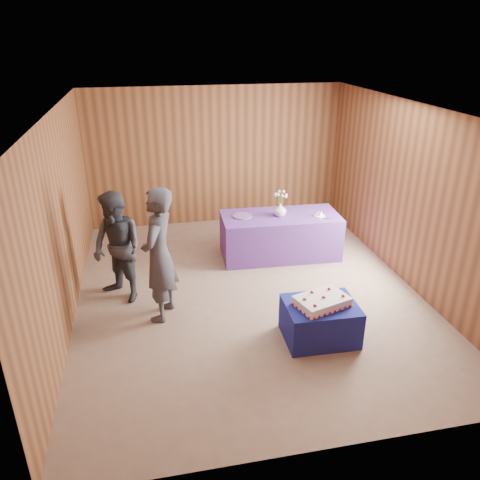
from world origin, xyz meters
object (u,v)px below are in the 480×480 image
object	(u,v)px
guest_right	(118,248)
serving_table	(280,235)
vase	(280,210)
cake_table	(320,321)
sheet_cake	(322,301)
guest_left	(159,255)

from	to	relation	value
guest_right	serving_table	bearing A→B (deg)	68.10
serving_table	vase	size ratio (longest dim) A/B	8.97
cake_table	sheet_cake	world-z (taller)	sheet_cake
cake_table	vase	distance (m)	2.51
serving_table	guest_left	distance (m)	2.66
cake_table	vase	size ratio (longest dim) A/B	4.04
cake_table	serving_table	world-z (taller)	serving_table
sheet_cake	guest_right	xyz separation A→B (m)	(-2.49, 1.53, 0.26)
cake_table	guest_left	xyz separation A→B (m)	(-1.94, 0.93, 0.68)
guest_left	guest_right	size ratio (longest dim) A/B	1.13
serving_table	guest_right	distance (m)	2.86
serving_table	vase	distance (m)	0.49
sheet_cake	serving_table	bearing A→B (deg)	68.55
sheet_cake	guest_right	distance (m)	2.93
sheet_cake	vase	distance (m)	2.47
guest_left	guest_right	xyz separation A→B (m)	(-0.56, 0.58, -0.11)
vase	guest_left	size ratio (longest dim) A/B	0.12
serving_table	sheet_cake	bearing A→B (deg)	-91.60
serving_table	guest_right	xyz separation A→B (m)	(-2.67, -0.94, 0.44)
serving_table	sheet_cake	xyz separation A→B (m)	(-0.18, -2.46, 0.18)
guest_left	guest_right	bearing A→B (deg)	-114.81
cake_table	guest_right	size ratio (longest dim) A/B	0.55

